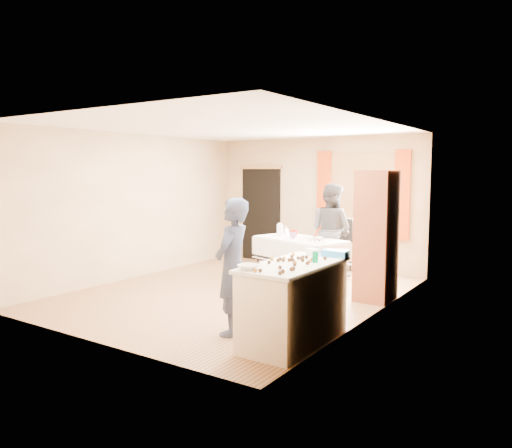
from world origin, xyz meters
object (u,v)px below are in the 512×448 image
Objects in this scene: woman at (331,230)px; girl at (233,267)px; counter at (294,303)px; party_table at (300,255)px; cabinet at (376,236)px; chair at (338,256)px.

girl is at bearing 110.35° from woman.
party_table is at bearing 117.37° from counter.
cabinet reaches higher than chair.
woman reaches higher than girl.
counter is 4.24m from chair.
counter is at bearing 122.28° from woman.
cabinet is 2.38m from counter.
girl is at bearing -169.77° from counter.
girl is at bearing -109.15° from cabinet.
girl is at bearing -58.24° from party_table.
cabinet is at bearing -2.30° from party_table.
woman is (-0.43, 3.63, 0.04)m from girl.
counter is (-0.10, -2.32, -0.52)m from cabinet.
cabinet is at bearing 151.05° from woman.
cabinet is 1.74m from woman.
chair is at bearing 107.51° from counter.
woman reaches higher than counter.
party_table is 1.14× the size of girl.
counter is 0.81× the size of party_table.
cabinet is 1.05× the size of party_table.
cabinet is 1.30× the size of counter.
woman is (-1.28, 1.18, -0.12)m from cabinet.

